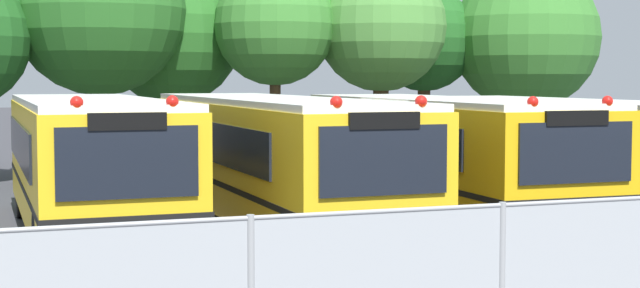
# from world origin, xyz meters

# --- Properties ---
(ground_plane) EXTENTS (160.00, 160.00, 0.00)m
(ground_plane) POSITION_xyz_m (0.00, 0.00, 0.00)
(ground_plane) COLOR #38383D
(school_bus_0) EXTENTS (2.51, 9.57, 2.68)m
(school_bus_0) POSITION_xyz_m (-5.29, -0.10, 1.41)
(school_bus_0) COLOR yellow
(school_bus_0) RESTS_ON ground_plane
(school_bus_1) EXTENTS (2.57, 10.90, 2.67)m
(school_bus_1) POSITION_xyz_m (-1.84, -0.25, 1.41)
(school_bus_1) COLOR yellow
(school_bus_1) RESTS_ON ground_plane
(school_bus_2) EXTENTS (2.72, 10.05, 2.64)m
(school_bus_2) POSITION_xyz_m (1.84, -0.13, 1.39)
(school_bus_2) COLOR yellow
(school_bus_2) RESTS_ON ground_plane
(school_bus_3) EXTENTS (2.53, 10.74, 2.57)m
(school_bus_3) POSITION_xyz_m (5.11, -0.08, 1.35)
(school_bus_3) COLOR yellow
(school_bus_3) RESTS_ON ground_plane
(tree_2) EXTENTS (4.96, 4.96, 7.37)m
(tree_2) POSITION_xyz_m (-3.81, 10.02, 4.94)
(tree_2) COLOR #4C3823
(tree_2) RESTS_ON ground_plane
(tree_3) EXTENTS (4.31, 4.31, 6.39)m
(tree_3) POSITION_xyz_m (-1.50, 11.66, 4.17)
(tree_3) COLOR #4C3823
(tree_3) RESTS_ON ground_plane
(tree_4) EXTENTS (3.63, 3.63, 6.31)m
(tree_4) POSITION_xyz_m (1.11, 9.31, 4.51)
(tree_4) COLOR #4C3823
(tree_4) RESTS_ON ground_plane
(tree_5) EXTENTS (3.98, 3.98, 6.47)m
(tree_5) POSITION_xyz_m (4.39, 8.94, 4.44)
(tree_5) COLOR #4C3823
(tree_5) RESTS_ON ground_plane
(tree_6) EXTENTS (3.57, 3.41, 5.88)m
(tree_6) POSITION_xyz_m (6.41, 10.39, 4.08)
(tree_6) COLOR #4C3823
(tree_6) RESTS_ON ground_plane
(tree_7) EXTENTS (4.79, 4.79, 6.63)m
(tree_7) POSITION_xyz_m (9.71, 9.04, 4.30)
(tree_7) COLOR #4C3823
(tree_7) RESTS_ON ground_plane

